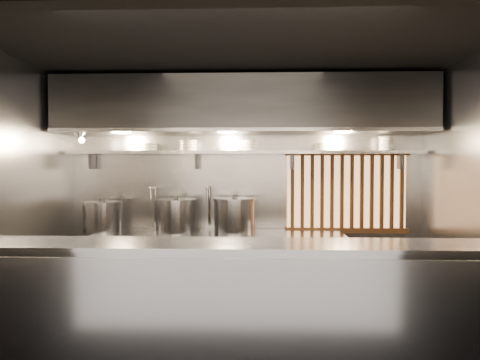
# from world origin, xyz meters

# --- Properties ---
(floor) EXTENTS (4.50, 4.50, 0.00)m
(floor) POSITION_xyz_m (0.00, 0.00, 0.00)
(floor) COLOR black
(floor) RESTS_ON ground
(ceiling) EXTENTS (4.50, 4.50, 0.00)m
(ceiling) POSITION_xyz_m (0.00, 0.00, 2.80)
(ceiling) COLOR black
(ceiling) RESTS_ON wall_back
(wall_back) EXTENTS (4.50, 0.00, 4.50)m
(wall_back) POSITION_xyz_m (0.00, 1.50, 1.40)
(wall_back) COLOR gray
(wall_back) RESTS_ON floor
(wall_left) EXTENTS (0.00, 3.00, 3.00)m
(wall_left) POSITION_xyz_m (-2.25, 0.00, 1.40)
(wall_left) COLOR gray
(wall_left) RESTS_ON floor
(wall_right) EXTENTS (0.00, 3.00, 3.00)m
(wall_right) POSITION_xyz_m (2.25, 0.00, 1.40)
(wall_right) COLOR gray
(wall_right) RESTS_ON floor
(serving_counter) EXTENTS (4.50, 0.56, 1.13)m
(serving_counter) POSITION_xyz_m (0.00, -0.96, 0.57)
(serving_counter) COLOR #9A9A9F
(serving_counter) RESTS_ON floor
(cooking_bench) EXTENTS (3.00, 0.70, 0.90)m
(cooking_bench) POSITION_xyz_m (-0.30, 1.13, 0.45)
(cooking_bench) COLOR #9A9A9F
(cooking_bench) RESTS_ON floor
(bowl_shelf) EXTENTS (4.40, 0.34, 0.04)m
(bowl_shelf) POSITION_xyz_m (0.00, 1.32, 1.88)
(bowl_shelf) COLOR #9A9A9F
(bowl_shelf) RESTS_ON wall_back
(exhaust_hood) EXTENTS (4.40, 0.81, 0.65)m
(exhaust_hood) POSITION_xyz_m (0.00, 1.10, 2.42)
(exhaust_hood) COLOR #2D2D30
(exhaust_hood) RESTS_ON ceiling
(wood_screen) EXTENTS (1.56, 0.09, 1.04)m
(wood_screen) POSITION_xyz_m (1.30, 1.45, 1.38)
(wood_screen) COLOR #FFB672
(wood_screen) RESTS_ON wall_back
(faucet_left) EXTENTS (0.04, 0.30, 0.50)m
(faucet_left) POSITION_xyz_m (-1.15, 1.37, 1.31)
(faucet_left) COLOR silver
(faucet_left) RESTS_ON wall_back
(faucet_right) EXTENTS (0.04, 0.30, 0.50)m
(faucet_right) POSITION_xyz_m (-0.45, 1.37, 1.31)
(faucet_right) COLOR silver
(faucet_right) RESTS_ON wall_back
(heat_lamp) EXTENTS (0.25, 0.35, 0.20)m
(heat_lamp) POSITION_xyz_m (-1.90, 0.85, 2.07)
(heat_lamp) COLOR #9A9A9F
(heat_lamp) RESTS_ON exhaust_hood
(pendant_bulb) EXTENTS (0.09, 0.09, 0.19)m
(pendant_bulb) POSITION_xyz_m (-0.10, 1.20, 1.96)
(pendant_bulb) COLOR #2D2D30
(pendant_bulb) RESTS_ON exhaust_hood
(stock_pot_left) EXTENTS (0.58, 0.58, 0.41)m
(stock_pot_left) POSITION_xyz_m (-1.74, 1.13, 1.09)
(stock_pot_left) COLOR #9A9A9F
(stock_pot_left) RESTS_ON cooking_bench
(stock_pot_mid) EXTENTS (0.67, 0.67, 0.46)m
(stock_pot_mid) POSITION_xyz_m (-0.11, 1.14, 1.11)
(stock_pot_mid) COLOR #9A9A9F
(stock_pot_mid) RESTS_ON cooking_bench
(stock_pot_right) EXTENTS (0.67, 0.67, 0.45)m
(stock_pot_right) POSITION_xyz_m (-0.82, 1.10, 1.11)
(stock_pot_right) COLOR #9A9A9F
(stock_pot_right) RESTS_ON cooking_bench
(bowl_stack_0) EXTENTS (0.23, 0.23, 0.09)m
(bowl_stack_0) POSITION_xyz_m (-1.20, 1.32, 1.95)
(bowl_stack_0) COLOR white
(bowl_stack_0) RESTS_ON bowl_shelf
(bowl_stack_1) EXTENTS (0.23, 0.23, 0.13)m
(bowl_stack_1) POSITION_xyz_m (-0.70, 1.32, 1.97)
(bowl_stack_1) COLOR white
(bowl_stack_1) RESTS_ON bowl_shelf
(bowl_stack_2) EXTENTS (0.23, 0.23, 0.13)m
(bowl_stack_2) POSITION_xyz_m (0.07, 1.32, 1.97)
(bowl_stack_2) COLOR white
(bowl_stack_2) RESTS_ON bowl_shelf
(bowl_stack_3) EXTENTS (0.20, 0.20, 0.09)m
(bowl_stack_3) POSITION_xyz_m (0.96, 1.32, 1.95)
(bowl_stack_3) COLOR white
(bowl_stack_3) RESTS_ON bowl_shelf
(bowl_stack_4) EXTENTS (0.20, 0.20, 0.17)m
(bowl_stack_4) POSITION_xyz_m (1.76, 1.32, 1.99)
(bowl_stack_4) COLOR white
(bowl_stack_4) RESTS_ON bowl_shelf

